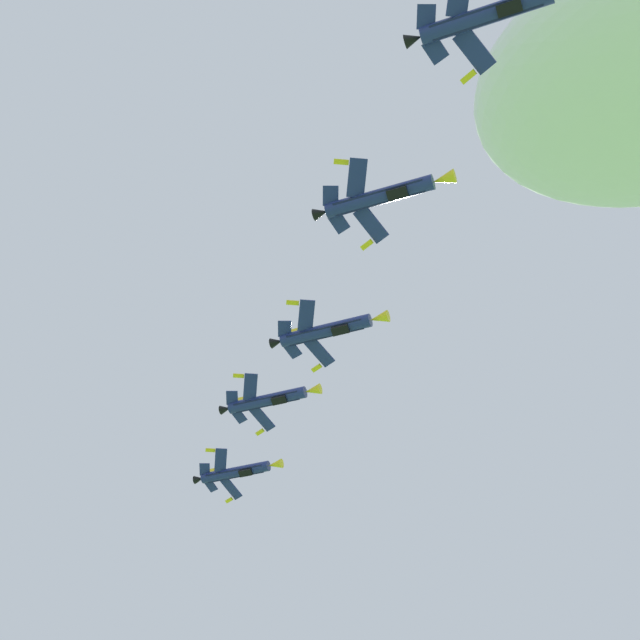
% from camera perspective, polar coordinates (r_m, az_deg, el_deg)
% --- Properties ---
extents(fighter_jet_lead, '(15.91, 9.14, 5.70)m').
position_cam_1_polar(fighter_jet_lead, '(87.23, 10.53, 18.31)').
color(fighter_jet_lead, navy).
extents(fighter_jet_left_wing, '(15.91, 8.98, 5.94)m').
position_cam_1_polar(fighter_jet_left_wing, '(98.28, 3.89, 7.76)').
color(fighter_jet_left_wing, navy).
extents(fighter_jet_right_wing, '(15.91, 9.38, 5.45)m').
position_cam_1_polar(fighter_jet_right_wing, '(114.71, 0.49, -0.64)').
color(fighter_jet_right_wing, navy).
extents(fighter_jet_left_outer, '(15.91, 9.18, 5.63)m').
position_cam_1_polar(fighter_jet_left_outer, '(132.85, -3.22, -5.02)').
color(fighter_jet_left_outer, navy).
extents(fighter_jet_right_outer, '(15.91, 8.91, 6.03)m').
position_cam_1_polar(fighter_jet_right_outer, '(151.96, -5.23, -9.46)').
color(fighter_jet_right_outer, navy).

